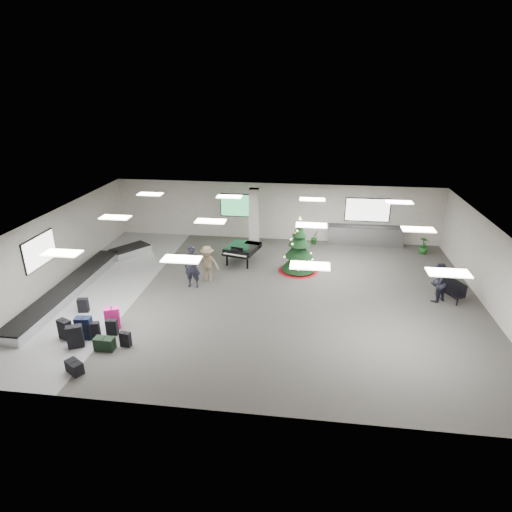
# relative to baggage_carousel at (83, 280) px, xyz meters

# --- Properties ---
(ground) EXTENTS (18.00, 18.00, 0.00)m
(ground) POSITION_rel_baggage_carousel_xyz_m (7.84, 0.08, -0.21)
(ground) COLOR #3A3835
(ground) RESTS_ON ground
(room_envelope) EXTENTS (18.02, 14.02, 3.21)m
(room_envelope) POSITION_rel_baggage_carousel_xyz_m (7.46, 0.75, 2.12)
(room_envelope) COLOR #A19D93
(room_envelope) RESTS_ON ground
(baggage_carousel) EXTENTS (2.28, 9.71, 0.43)m
(baggage_carousel) POSITION_rel_baggage_carousel_xyz_m (0.00, 0.00, 0.00)
(baggage_carousel) COLOR silver
(baggage_carousel) RESTS_ON ground
(service_counter) EXTENTS (4.05, 0.65, 1.08)m
(service_counter) POSITION_rel_baggage_carousel_xyz_m (12.84, 6.73, 0.33)
(service_counter) COLOR silver
(service_counter) RESTS_ON ground
(suitcase_0) EXTENTS (0.59, 0.48, 0.82)m
(suitcase_0) POSITION_rel_baggage_carousel_xyz_m (2.17, -4.54, 0.19)
(suitcase_0) COLOR black
(suitcase_0) RESTS_ON ground
(suitcase_1) EXTENTS (0.46, 0.32, 0.66)m
(suitcase_1) POSITION_rel_baggage_carousel_xyz_m (2.55, -4.01, 0.11)
(suitcase_1) COLOR black
(suitcase_1) RESTS_ON ground
(pink_suitcase) EXTENTS (0.59, 0.47, 0.83)m
(pink_suitcase) POSITION_rel_baggage_carousel_xyz_m (2.89, -3.24, 0.19)
(pink_suitcase) COLOR #DA1C79
(pink_suitcase) RESTS_ON ground
(suitcase_3) EXTENTS (0.40, 0.24, 0.60)m
(suitcase_3) POSITION_rel_baggage_carousel_xyz_m (3.04, -3.65, 0.08)
(suitcase_3) COLOR black
(suitcase_3) RESTS_ON ground
(navy_suitcase) EXTENTS (0.57, 0.37, 0.85)m
(navy_suitcase) POSITION_rel_baggage_carousel_xyz_m (2.22, -4.01, 0.20)
(navy_suitcase) COLOR black
(navy_suitcase) RESTS_ON ground
(suitcase_5) EXTENTS (0.55, 0.44, 0.74)m
(suitcase_5) POSITION_rel_baggage_carousel_xyz_m (1.56, -4.11, 0.15)
(suitcase_5) COLOR black
(suitcase_5) RESTS_ON ground
(green_duffel) EXTENTS (0.67, 0.35, 0.46)m
(green_duffel) POSITION_rel_baggage_carousel_xyz_m (3.20, -4.56, 0.01)
(green_duffel) COLOR black
(green_duffel) RESTS_ON ground
(suitcase_7) EXTENTS (0.39, 0.24, 0.54)m
(suitcase_7) POSITION_rel_baggage_carousel_xyz_m (3.81, -4.28, 0.05)
(suitcase_7) COLOR black
(suitcase_7) RESTS_ON ground
(suitcase_8) EXTENTS (0.42, 0.29, 0.59)m
(suitcase_8) POSITION_rel_baggage_carousel_xyz_m (1.24, -2.27, 0.07)
(suitcase_8) COLOR black
(suitcase_8) RESTS_ON ground
(black_duffel) EXTENTS (0.67, 0.59, 0.41)m
(black_duffel) POSITION_rel_baggage_carousel_xyz_m (2.84, -5.85, -0.02)
(black_duffel) COLOR black
(black_duffel) RESTS_ON ground
(christmas_tree) EXTENTS (1.90, 1.90, 2.71)m
(christmas_tree) POSITION_rel_baggage_carousel_xyz_m (9.33, 2.74, 0.71)
(christmas_tree) COLOR #67090F
(christmas_tree) RESTS_ON ground
(grand_piano) EXTENTS (1.75, 2.06, 1.02)m
(grand_piano) POSITION_rel_baggage_carousel_xyz_m (6.54, 3.37, 0.51)
(grand_piano) COLOR black
(grand_piano) RESTS_ON ground
(bench) EXTENTS (1.03, 1.48, 0.89)m
(bench) POSITION_rel_baggage_carousel_xyz_m (15.62, 0.65, 0.29)
(bench) COLOR black
(bench) RESTS_ON ground
(traveler_a) EXTENTS (0.70, 0.46, 1.91)m
(traveler_a) POSITION_rel_baggage_carousel_xyz_m (4.87, 0.46, 0.74)
(traveler_a) COLOR black
(traveler_a) RESTS_ON ground
(traveler_b) EXTENTS (1.08, 0.63, 1.65)m
(traveler_b) POSITION_rel_baggage_carousel_xyz_m (5.36, 1.13, 0.61)
(traveler_b) COLOR #857052
(traveler_b) RESTS_ON ground
(traveler_bench) EXTENTS (1.02, 0.99, 1.65)m
(traveler_bench) POSITION_rel_baggage_carousel_xyz_m (15.00, 0.44, 0.61)
(traveler_bench) COLOR black
(traveler_bench) RESTS_ON ground
(potted_plant_left) EXTENTS (0.52, 0.53, 0.75)m
(potted_plant_left) POSITION_rel_baggage_carousel_xyz_m (10.08, 6.52, 0.16)
(potted_plant_left) COLOR #1B4516
(potted_plant_left) RESTS_ON ground
(potted_plant_right) EXTENTS (0.70, 0.70, 0.89)m
(potted_plant_right) POSITION_rel_baggage_carousel_xyz_m (15.71, 5.82, 0.23)
(potted_plant_right) COLOR #1B4516
(potted_plant_right) RESTS_ON ground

